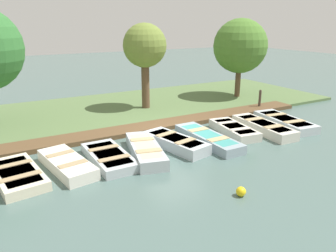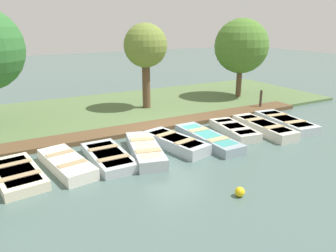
{
  "view_description": "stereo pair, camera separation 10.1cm",
  "coord_description": "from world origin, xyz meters",
  "px_view_note": "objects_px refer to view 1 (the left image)",
  "views": [
    {
      "loc": [
        11.5,
        -6.69,
        4.68
      ],
      "look_at": [
        0.51,
        -0.55,
        0.65
      ],
      "focal_mm": 35.0,
      "sensor_mm": 36.0,
      "label": 1
    },
    {
      "loc": [
        11.54,
        -6.6,
        4.68
      ],
      "look_at": [
        0.51,
        -0.55,
        0.65
      ],
      "focal_mm": 35.0,
      "sensor_mm": 36.0,
      "label": 2
    }
  ],
  "objects_px": {
    "rowboat_7": "(263,127)",
    "rowboat_6": "(234,129)",
    "rowboat_0": "(17,175)",
    "rowboat_1": "(67,164)",
    "park_tree_left": "(145,47)",
    "rowboat_2": "(109,157)",
    "park_tree_center": "(240,46)",
    "mooring_post_far": "(260,100)",
    "rowboat_8": "(285,122)",
    "rowboat_5": "(208,138)",
    "rowboat_4": "(175,142)",
    "buoy": "(241,192)",
    "rowboat_3": "(145,150)"
  },
  "relations": [
    {
      "from": "park_tree_left",
      "to": "rowboat_3",
      "type": "bearing_deg",
      "value": -25.68
    },
    {
      "from": "rowboat_0",
      "to": "rowboat_8",
      "type": "distance_m",
      "value": 11.54
    },
    {
      "from": "rowboat_6",
      "to": "rowboat_1",
      "type": "bearing_deg",
      "value": -80.98
    },
    {
      "from": "rowboat_1",
      "to": "rowboat_3",
      "type": "xyz_separation_m",
      "value": [
        0.18,
        2.78,
        0.01
      ]
    },
    {
      "from": "rowboat_3",
      "to": "buoy",
      "type": "bearing_deg",
      "value": 29.08
    },
    {
      "from": "rowboat_2",
      "to": "rowboat_5",
      "type": "distance_m",
      "value": 4.12
    },
    {
      "from": "rowboat_8",
      "to": "rowboat_7",
      "type": "bearing_deg",
      "value": -76.87
    },
    {
      "from": "rowboat_0",
      "to": "rowboat_3",
      "type": "height_order",
      "value": "rowboat_3"
    },
    {
      "from": "rowboat_1",
      "to": "rowboat_7",
      "type": "bearing_deg",
      "value": 78.64
    },
    {
      "from": "rowboat_1",
      "to": "rowboat_5",
      "type": "xyz_separation_m",
      "value": [
        0.2,
        5.55,
        -0.01
      ]
    },
    {
      "from": "rowboat_7",
      "to": "rowboat_6",
      "type": "bearing_deg",
      "value": -103.68
    },
    {
      "from": "rowboat_6",
      "to": "park_tree_left",
      "type": "height_order",
      "value": "park_tree_left"
    },
    {
      "from": "rowboat_0",
      "to": "rowboat_1",
      "type": "relative_size",
      "value": 0.99
    },
    {
      "from": "rowboat_5",
      "to": "rowboat_2",
      "type": "bearing_deg",
      "value": -92.99
    },
    {
      "from": "rowboat_8",
      "to": "park_tree_left",
      "type": "relative_size",
      "value": 0.72
    },
    {
      "from": "rowboat_1",
      "to": "rowboat_4",
      "type": "relative_size",
      "value": 0.97
    },
    {
      "from": "rowboat_6",
      "to": "mooring_post_far",
      "type": "bearing_deg",
      "value": 130.54
    },
    {
      "from": "rowboat_7",
      "to": "park_tree_center",
      "type": "relative_size",
      "value": 0.68
    },
    {
      "from": "mooring_post_far",
      "to": "park_tree_left",
      "type": "xyz_separation_m",
      "value": [
        -2.96,
        -5.55,
        2.84
      ]
    },
    {
      "from": "rowboat_4",
      "to": "rowboat_0",
      "type": "bearing_deg",
      "value": -103.34
    },
    {
      "from": "rowboat_0",
      "to": "buoy",
      "type": "height_order",
      "value": "rowboat_0"
    },
    {
      "from": "rowboat_4",
      "to": "rowboat_8",
      "type": "height_order",
      "value": "rowboat_4"
    },
    {
      "from": "rowboat_7",
      "to": "rowboat_3",
      "type": "bearing_deg",
      "value": -87.28
    },
    {
      "from": "rowboat_4",
      "to": "rowboat_7",
      "type": "distance_m",
      "value": 4.4
    },
    {
      "from": "mooring_post_far",
      "to": "park_tree_left",
      "type": "relative_size",
      "value": 0.24
    },
    {
      "from": "rowboat_0",
      "to": "rowboat_8",
      "type": "bearing_deg",
      "value": 81.7
    },
    {
      "from": "rowboat_0",
      "to": "rowboat_6",
      "type": "xyz_separation_m",
      "value": [
        -0.13,
        8.69,
        0.03
      ]
    },
    {
      "from": "rowboat_1",
      "to": "park_tree_left",
      "type": "xyz_separation_m",
      "value": [
        -5.63,
        5.57,
        3.2
      ]
    },
    {
      "from": "rowboat_2",
      "to": "rowboat_4",
      "type": "relative_size",
      "value": 0.93
    },
    {
      "from": "rowboat_6",
      "to": "rowboat_8",
      "type": "xyz_separation_m",
      "value": [
        0.25,
        2.84,
        0.0
      ]
    },
    {
      "from": "rowboat_2",
      "to": "rowboat_3",
      "type": "relative_size",
      "value": 0.86
    },
    {
      "from": "rowboat_1",
      "to": "park_tree_left",
      "type": "bearing_deg",
      "value": 125.71
    },
    {
      "from": "rowboat_2",
      "to": "park_tree_left",
      "type": "relative_size",
      "value": 0.61
    },
    {
      "from": "rowboat_2",
      "to": "park_tree_center",
      "type": "distance_m",
      "value": 12.16
    },
    {
      "from": "rowboat_4",
      "to": "park_tree_center",
      "type": "xyz_separation_m",
      "value": [
        -5.45,
        7.74,
        3.02
      ]
    },
    {
      "from": "rowboat_3",
      "to": "rowboat_7",
      "type": "height_order",
      "value": "rowboat_3"
    },
    {
      "from": "rowboat_4",
      "to": "rowboat_5",
      "type": "height_order",
      "value": "rowboat_4"
    },
    {
      "from": "park_tree_left",
      "to": "park_tree_center",
      "type": "relative_size",
      "value": 0.95
    },
    {
      "from": "rowboat_2",
      "to": "rowboat_6",
      "type": "height_order",
      "value": "rowboat_6"
    },
    {
      "from": "rowboat_0",
      "to": "rowboat_3",
      "type": "distance_m",
      "value": 4.29
    },
    {
      "from": "rowboat_7",
      "to": "mooring_post_far",
      "type": "distance_m",
      "value": 3.94
    },
    {
      "from": "rowboat_2",
      "to": "buoy",
      "type": "bearing_deg",
      "value": 30.17
    },
    {
      "from": "rowboat_5",
      "to": "park_tree_left",
      "type": "distance_m",
      "value": 6.66
    },
    {
      "from": "buoy",
      "to": "rowboat_6",
      "type": "bearing_deg",
      "value": 142.06
    },
    {
      "from": "rowboat_6",
      "to": "park_tree_left",
      "type": "distance_m",
      "value": 6.56
    },
    {
      "from": "rowboat_6",
      "to": "rowboat_7",
      "type": "height_order",
      "value": "rowboat_7"
    },
    {
      "from": "rowboat_2",
      "to": "rowboat_1",
      "type": "bearing_deg",
      "value": -92.53
    },
    {
      "from": "rowboat_8",
      "to": "park_tree_center",
      "type": "bearing_deg",
      "value": 168.8
    },
    {
      "from": "rowboat_0",
      "to": "mooring_post_far",
      "type": "relative_size",
      "value": 2.58
    },
    {
      "from": "rowboat_0",
      "to": "park_tree_center",
      "type": "xyz_separation_m",
      "value": [
        -5.39,
        13.36,
        3.08
      ]
    }
  ]
}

